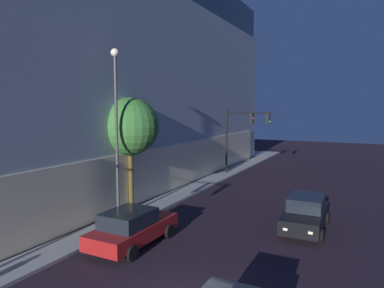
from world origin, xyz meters
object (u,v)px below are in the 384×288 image
object	(u,v)px
modern_building	(67,79)
traffic_light_far_corner	(244,127)
sidewalk_tree	(130,127)
car_red	(132,227)
car_black	(305,213)
street_lamp_sidewalk	(116,116)

from	to	relation	value
modern_building	traffic_light_far_corner	bearing A→B (deg)	-63.32
sidewalk_tree	car_red	distance (m)	6.98
sidewalk_tree	car_red	bearing A→B (deg)	-142.95
modern_building	car_black	xyz separation A→B (m)	(-5.30, -21.96, -8.03)
traffic_light_far_corner	sidewalk_tree	world-z (taller)	sidewalk_tree
car_black	street_lamp_sidewalk	bearing A→B (deg)	109.96
sidewalk_tree	car_black	size ratio (longest dim) A/B	1.43
street_lamp_sidewalk	car_red	bearing A→B (deg)	-131.52
car_red	modern_building	bearing A→B (deg)	54.02
traffic_light_far_corner	car_black	size ratio (longest dim) A/B	1.29
street_lamp_sidewalk	car_black	xyz separation A→B (m)	(3.41, -9.38, -4.96)
traffic_light_far_corner	car_red	distance (m)	18.69
modern_building	street_lamp_sidewalk	distance (m)	15.61
traffic_light_far_corner	car_black	distance (m)	15.08
traffic_light_far_corner	car_black	xyz separation A→B (m)	(-12.51, -7.60, -3.60)
car_black	sidewalk_tree	bearing A→B (deg)	98.01
modern_building	car_red	size ratio (longest dim) A/B	8.33
street_lamp_sidewalk	car_black	distance (m)	11.14
modern_building	street_lamp_sidewalk	size ratio (longest dim) A/B	4.27
modern_building	car_black	bearing A→B (deg)	-103.56
sidewalk_tree	car_black	world-z (taller)	sidewalk_tree
street_lamp_sidewalk	car_red	size ratio (longest dim) A/B	1.95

